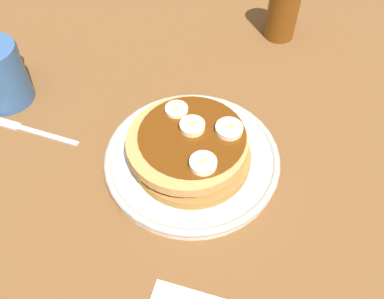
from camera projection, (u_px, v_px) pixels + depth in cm
name	position (u px, v px, depth cm)	size (l,w,h in cm)	color
ground_plane	(192.00, 169.00, 53.56)	(140.00, 140.00, 3.00)	brown
plate	(192.00, 158.00, 51.64)	(22.70, 22.70, 1.78)	silver
pancake_stack	(190.00, 147.00, 49.46)	(15.49, 15.27, 4.21)	#9E6D33
banana_slice_0	(189.00, 126.00, 48.32)	(3.11, 3.11, 1.03)	beige
banana_slice_1	(229.00, 129.00, 48.07)	(3.35, 3.35, 0.99)	#F2E4BF
banana_slice_2	(203.00, 164.00, 44.81)	(3.15, 3.15, 1.04)	#EBEFC2
banana_slice_3	(177.00, 110.00, 50.30)	(2.92, 2.92, 0.72)	#F2F2BE
fork	(31.00, 130.00, 55.62)	(4.76, 12.71, 0.50)	silver
syrup_bottle	(285.00, 2.00, 64.90)	(5.14, 5.14, 13.96)	brown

